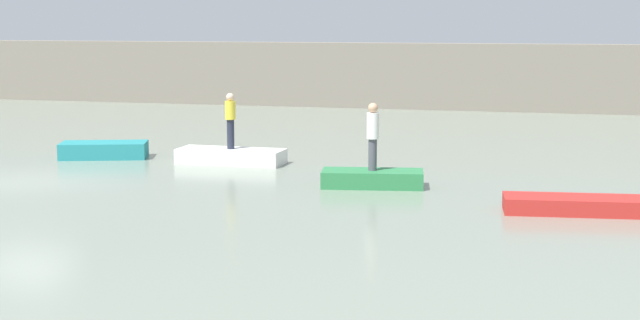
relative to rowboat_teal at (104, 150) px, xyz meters
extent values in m
plane|color=gray|center=(-0.01, -4.49, -0.25)|extent=(120.00, 120.00, 0.00)
cube|color=gray|center=(-0.01, 18.85, 1.35)|extent=(80.00, 1.20, 3.21)
cube|color=teal|center=(0.00, 0.00, 0.00)|extent=(2.91, 2.00, 0.50)
cube|color=white|center=(4.27, -0.01, -0.03)|extent=(3.27, 1.18, 0.45)
cube|color=#2D7F47|center=(9.25, -2.80, -0.03)|extent=(2.79, 1.52, 0.44)
cube|color=red|center=(14.47, -4.85, -0.06)|extent=(3.51, 1.50, 0.37)
cylinder|color=#4C4C56|center=(9.25, -2.80, 0.60)|extent=(0.22, 0.22, 0.83)
cylinder|color=white|center=(9.25, -2.80, 1.36)|extent=(0.32, 0.32, 0.68)
sphere|color=tan|center=(9.25, -2.80, 1.82)|extent=(0.26, 0.26, 0.26)
cylinder|color=#232838|center=(4.27, -0.01, 0.65)|extent=(0.22, 0.22, 0.90)
cylinder|color=yellow|center=(4.27, -0.01, 1.38)|extent=(0.32, 0.32, 0.56)
sphere|color=beige|center=(4.27, -0.01, 1.77)|extent=(0.24, 0.24, 0.24)
camera|label=1|loc=(14.12, -26.15, 4.08)|focal=51.92mm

